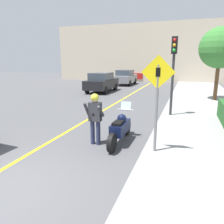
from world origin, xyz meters
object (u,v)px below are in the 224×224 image
object	(u,v)px
motorcycle	(120,128)
traffic_light	(174,61)
parked_car_grey	(125,77)
parked_car_red	(139,74)
street_tree	(220,48)
parked_car_black	(102,82)
person_biker	(95,114)
crossing_sign	(157,95)

from	to	relation	value
motorcycle	traffic_light	size ratio (longest dim) A/B	0.64
parked_car_grey	parked_car_red	xyz separation A→B (m)	(0.23, 6.34, 0.00)
traffic_light	street_tree	xyz separation A→B (m)	(2.47, 5.20, 0.81)
traffic_light	parked_car_black	world-z (taller)	traffic_light
street_tree	parked_car_black	world-z (taller)	street_tree
street_tree	parked_car_red	bearing A→B (deg)	119.46
traffic_light	parked_car_red	distance (m)	20.78
person_biker	parked_car_black	distance (m)	12.49
parked_car_grey	parked_car_red	world-z (taller)	same
person_biker	parked_car_grey	distance (m)	18.32
motorcycle	parked_car_black	bearing A→B (deg)	114.49
parked_car_black	parked_car_grey	distance (m)	6.20
traffic_light	parked_car_grey	size ratio (longest dim) A/B	0.86
parked_car_grey	parked_car_red	bearing A→B (deg)	87.93
parked_car_black	parked_car_red	distance (m)	12.54
person_biker	crossing_sign	distance (m)	2.12
street_tree	parked_car_red	distance (m)	17.04
motorcycle	parked_car_red	distance (m)	24.19
crossing_sign	street_tree	size ratio (longest dim) A/B	0.58
traffic_light	parked_car_red	bearing A→B (deg)	106.31
motorcycle	crossing_sign	xyz separation A→B (m)	(1.25, -0.69, 1.28)
street_tree	parked_car_grey	size ratio (longest dim) A/B	1.11
person_biker	parked_car_red	distance (m)	24.50
crossing_sign	parked_car_grey	distance (m)	19.09
person_biker	traffic_light	world-z (taller)	traffic_light
crossing_sign	parked_car_grey	xyz separation A→B (m)	(-5.95, 18.12, -0.92)
parked_car_black	street_tree	bearing A→B (deg)	-13.49
crossing_sign	parked_car_black	bearing A→B (deg)	118.10
parked_car_black	motorcycle	bearing A→B (deg)	-65.51
traffic_light	parked_car_red	world-z (taller)	traffic_light
street_tree	parked_car_black	distance (m)	9.55
street_tree	parked_car_black	size ratio (longest dim) A/B	1.11
person_biker	crossing_sign	bearing A→B (deg)	-7.05
parked_car_grey	street_tree	bearing A→B (deg)	-44.38
person_biker	parked_car_red	xyz separation A→B (m)	(-3.75, 24.21, -0.18)
person_biker	traffic_light	distance (m)	5.08
street_tree	parked_car_grey	world-z (taller)	street_tree
motorcycle	person_biker	bearing A→B (deg)	-148.57
crossing_sign	parked_car_grey	size ratio (longest dim) A/B	0.64
street_tree	parked_car_red	xyz separation A→B (m)	(-8.28, 14.67, -2.62)
motorcycle	parked_car_black	distance (m)	12.37
street_tree	parked_car_grey	bearing A→B (deg)	135.62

